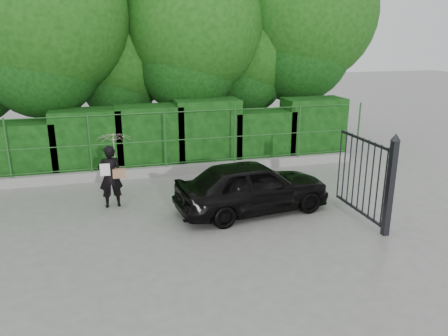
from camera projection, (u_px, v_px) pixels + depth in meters
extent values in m
plane|color=gray|center=(176.00, 235.00, 9.92)|extent=(80.00, 80.00, 0.00)
cube|color=#9E9E99|center=(154.00, 172.00, 14.04)|extent=(14.00, 0.25, 0.30)
cylinder|color=#235722|center=(7.00, 148.00, 12.69)|extent=(0.06, 0.06, 1.80)
cylinder|color=#235722|center=(90.00, 144.00, 13.26)|extent=(0.06, 0.06, 1.80)
cylinder|color=#235722|center=(165.00, 139.00, 13.83)|extent=(0.06, 0.06, 1.80)
cylinder|color=#235722|center=(235.00, 135.00, 14.40)|extent=(0.06, 0.06, 1.80)
cylinder|color=#235722|center=(299.00, 131.00, 14.97)|extent=(0.06, 0.06, 1.80)
cylinder|color=#235722|center=(359.00, 128.00, 15.53)|extent=(0.06, 0.06, 1.80)
cylinder|color=#235722|center=(154.00, 164.00, 13.96)|extent=(13.60, 0.03, 0.03)
cylinder|color=#235722|center=(153.00, 141.00, 13.74)|extent=(13.60, 0.03, 0.03)
cylinder|color=#235722|center=(151.00, 113.00, 13.48)|extent=(13.60, 0.03, 0.03)
cube|color=black|center=(22.00, 150.00, 13.76)|extent=(2.20, 1.20, 1.76)
cube|color=black|center=(88.00, 141.00, 14.20)|extent=(2.20, 1.20, 2.09)
cube|color=black|center=(150.00, 137.00, 14.69)|extent=(2.20, 1.20, 2.13)
cube|color=black|center=(207.00, 132.00, 15.17)|extent=(2.20, 1.20, 2.26)
cube|color=black|center=(261.00, 135.00, 15.73)|extent=(2.20, 1.20, 1.79)
cube|color=black|center=(312.00, 127.00, 16.17)|extent=(2.20, 1.20, 2.17)
cylinder|color=black|center=(56.00, 98.00, 15.18)|extent=(0.36, 0.36, 4.50)
sphere|color=#14470F|center=(47.00, 16.00, 14.39)|extent=(5.40, 5.40, 5.40)
cylinder|color=black|center=(128.00, 108.00, 17.18)|extent=(0.36, 0.36, 3.25)
sphere|color=#14470F|center=(125.00, 57.00, 16.61)|extent=(3.90, 3.90, 3.90)
cylinder|color=black|center=(195.00, 96.00, 16.73)|extent=(0.36, 0.36, 4.25)
sphere|color=#14470F|center=(194.00, 26.00, 15.98)|extent=(5.10, 5.10, 5.10)
cylinder|color=black|center=(251.00, 101.00, 18.10)|extent=(0.36, 0.36, 3.50)
sphere|color=#14470F|center=(252.00, 48.00, 17.49)|extent=(4.20, 4.20, 4.20)
cylinder|color=black|center=(301.00, 85.00, 18.04)|extent=(0.36, 0.36, 4.75)
sphere|color=#14470F|center=(304.00, 12.00, 17.21)|extent=(5.70, 5.70, 5.70)
cube|color=black|center=(390.00, 189.00, 9.63)|extent=(0.14, 0.14, 2.20)
cone|color=black|center=(396.00, 137.00, 9.29)|extent=(0.22, 0.22, 0.16)
cube|color=black|center=(358.00, 210.00, 10.97)|extent=(0.05, 2.00, 0.06)
cube|color=black|center=(364.00, 140.00, 10.44)|extent=(0.05, 2.00, 0.06)
cylinder|color=black|center=(384.00, 188.00, 9.83)|extent=(0.04, 0.04, 1.90)
cylinder|color=black|center=(378.00, 185.00, 10.06)|extent=(0.04, 0.04, 1.90)
cylinder|color=black|center=(371.00, 182.00, 10.29)|extent=(0.04, 0.04, 1.90)
cylinder|color=black|center=(366.00, 178.00, 10.52)|extent=(0.04, 0.04, 1.90)
cylinder|color=black|center=(360.00, 175.00, 10.75)|extent=(0.04, 0.04, 1.90)
cylinder|color=black|center=(354.00, 172.00, 10.98)|extent=(0.04, 0.04, 1.90)
cylinder|color=black|center=(349.00, 169.00, 11.21)|extent=(0.04, 0.04, 1.90)
cylinder|color=black|center=(344.00, 167.00, 11.45)|extent=(0.04, 0.04, 1.90)
cylinder|color=black|center=(339.00, 164.00, 11.68)|extent=(0.04, 0.04, 1.90)
imported|color=black|center=(110.00, 176.00, 11.36)|extent=(0.64, 0.46, 1.67)
imported|color=#F7CCD1|center=(114.00, 149.00, 11.23)|extent=(0.91, 0.92, 0.83)
cube|color=#996C4C|center=(119.00, 173.00, 11.31)|extent=(0.32, 0.15, 0.24)
cube|color=white|center=(105.00, 170.00, 11.15)|extent=(0.25, 0.02, 0.32)
imported|color=black|center=(253.00, 186.00, 11.11)|extent=(4.15, 2.12, 1.35)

